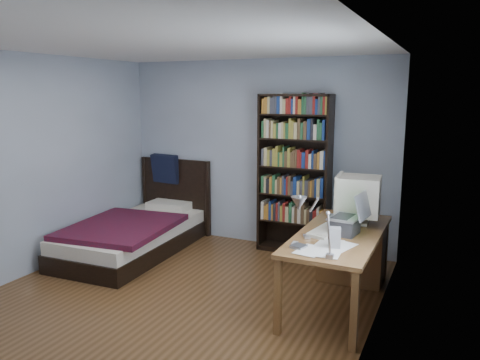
% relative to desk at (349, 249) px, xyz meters
% --- Properties ---
extents(room, '(4.20, 4.24, 2.50)m').
position_rel_desk_xyz_m(room, '(-1.48, -1.12, 0.83)').
color(room, '#513418').
rests_on(room, ground).
extents(desk, '(0.75, 1.72, 0.73)m').
position_rel_desk_xyz_m(desk, '(0.00, 0.00, 0.00)').
color(desk, brown).
rests_on(desk, floor).
extents(crt_monitor, '(0.47, 0.43, 0.50)m').
position_rel_desk_xyz_m(crt_monitor, '(0.07, -0.06, 0.59)').
color(crt_monitor, beige).
rests_on(crt_monitor, desk).
extents(laptop, '(0.37, 0.37, 0.41)m').
position_rel_desk_xyz_m(laptop, '(0.07, -0.50, 0.42)').
color(laptop, '#2D2D30').
rests_on(laptop, desk).
extents(desk_lamp, '(0.23, 0.51, 0.60)m').
position_rel_desk_xyz_m(desk_lamp, '(-0.02, -1.58, 0.79)').
color(desk_lamp, '#99999E').
rests_on(desk_lamp, desk).
extents(keyboard, '(0.25, 0.49, 0.05)m').
position_rel_desk_xyz_m(keyboard, '(-0.13, -0.54, 0.33)').
color(keyboard, beige).
rests_on(keyboard, desk).
extents(speaker, '(0.11, 0.11, 0.19)m').
position_rel_desk_xyz_m(speaker, '(0.07, -0.95, 0.40)').
color(speaker, gray).
rests_on(speaker, desk).
extents(soda_can, '(0.07, 0.07, 0.13)m').
position_rel_desk_xyz_m(soda_can, '(-0.12, -0.31, 0.37)').
color(soda_can, '#073311').
rests_on(soda_can, desk).
extents(mouse, '(0.06, 0.11, 0.04)m').
position_rel_desk_xyz_m(mouse, '(-0.00, -0.25, 0.33)').
color(mouse, silver).
rests_on(mouse, desk).
extents(phone_silver, '(0.10, 0.12, 0.02)m').
position_rel_desk_xyz_m(phone_silver, '(-0.24, -0.77, 0.32)').
color(phone_silver, '#AFB0B4').
rests_on(phone_silver, desk).
extents(phone_grey, '(0.05, 0.09, 0.02)m').
position_rel_desk_xyz_m(phone_grey, '(-0.28, -1.01, 0.32)').
color(phone_grey, gray).
rests_on(phone_grey, desk).
extents(external_drive, '(0.14, 0.14, 0.02)m').
position_rel_desk_xyz_m(external_drive, '(-0.22, -1.08, 0.32)').
color(external_drive, gray).
rests_on(external_drive, desk).
extents(bookshelf, '(0.92, 0.30, 2.05)m').
position_rel_desk_xyz_m(bookshelf, '(-0.90, 0.82, 0.61)').
color(bookshelf, black).
rests_on(bookshelf, floor).
extents(bed, '(1.31, 2.24, 1.16)m').
position_rel_desk_xyz_m(bed, '(-2.79, 0.00, -0.17)').
color(bed, black).
rests_on(bed, floor).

